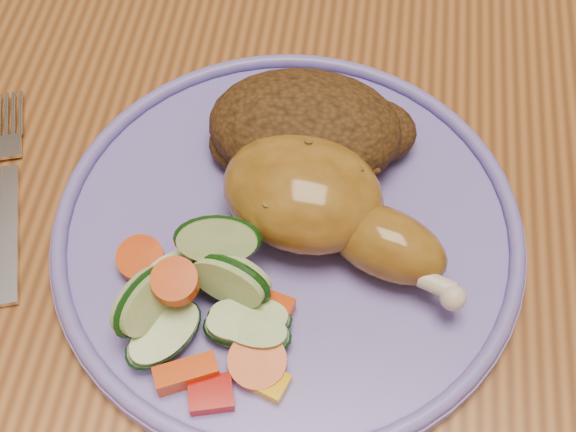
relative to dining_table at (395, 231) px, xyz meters
The scene contains 7 objects.
dining_table is the anchor object (origin of this frame).
plate 0.13m from the dining_table, 137.51° to the right, with size 0.30×0.30×0.01m, color #6F61BE.
plate_rim 0.14m from the dining_table, 137.51° to the right, with size 0.30×0.30×0.01m, color #6F61BE.
chicken_leg 0.15m from the dining_table, 130.14° to the right, with size 0.16×0.12×0.05m.
rice_pilaf 0.14m from the dining_table, behind, with size 0.14×0.09×0.06m.
vegetable_pile 0.21m from the dining_table, 130.46° to the right, with size 0.12×0.12×0.06m.
fork 0.28m from the dining_table, 166.31° to the right, with size 0.06×0.15×0.00m.
Camera 1 is at (-0.04, -0.33, 1.19)m, focal length 50.00 mm.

